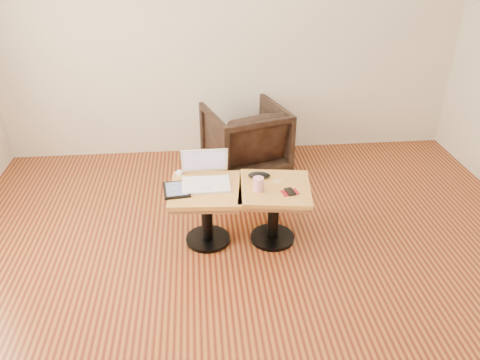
{
  "coord_description": "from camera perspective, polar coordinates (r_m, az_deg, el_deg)",
  "views": [
    {
      "loc": [
        -0.35,
        -2.24,
        2.14
      ],
      "look_at": [
        -0.07,
        0.64,
        0.51
      ],
      "focal_mm": 35.0,
      "sensor_mm": 36.0,
      "label": 1
    }
  ],
  "objects": [
    {
      "name": "striped_cup",
      "position": [
        3.28,
        2.24,
        -0.52
      ],
      "size": [
        0.09,
        0.09,
        0.1
      ],
      "primitive_type": "cylinder",
      "rotation": [
        0.0,
        0.0,
        -0.13
      ],
      "color": "#EF4786",
      "rests_on": "side_table_right"
    },
    {
      "name": "earbuds_tangle",
      "position": [
        3.42,
        4.63,
        -0.12
      ],
      "size": [
        0.06,
        0.04,
        0.01
      ],
      "color": "white",
      "rests_on": "side_table_right"
    },
    {
      "name": "tablet",
      "position": [
        3.32,
        -7.75,
        -1.17
      ],
      "size": [
        0.2,
        0.25,
        0.02
      ],
      "rotation": [
        0.0,
        0.0,
        0.1
      ],
      "color": "black",
      "rests_on": "side_table_left"
    },
    {
      "name": "phone_on_sleeve",
      "position": [
        3.29,
        6.12,
        -1.46
      ],
      "size": [
        0.13,
        0.11,
        0.01
      ],
      "rotation": [
        0.0,
        0.0,
        0.22
      ],
      "color": "maroon",
      "rests_on": "side_table_right"
    },
    {
      "name": "side_table_right",
      "position": [
        3.42,
        4.16,
        -2.46
      ],
      "size": [
        0.58,
        0.58,
        0.46
      ],
      "rotation": [
        0.0,
        0.0,
        -0.14
      ],
      "color": "black",
      "rests_on": "ground"
    },
    {
      "name": "armchair",
      "position": [
        4.44,
        0.67,
        5.07
      ],
      "size": [
        0.86,
        0.88,
        0.64
      ],
      "primitive_type": "imported",
      "rotation": [
        0.0,
        0.0,
        3.44
      ],
      "color": "#302218",
      "rests_on": "ground"
    },
    {
      "name": "laptop",
      "position": [
        3.39,
        -4.23,
        0.4
      ],
      "size": [
        0.34,
        0.33,
        0.23
      ],
      "rotation": [
        0.0,
        0.0,
        0.01
      ],
      "color": "white",
      "rests_on": "side_table_left"
    },
    {
      "name": "glasses_case",
      "position": [
        3.44,
        2.34,
        0.57
      ],
      "size": [
        0.17,
        0.09,
        0.05
      ],
      "primitive_type": "ellipsoid",
      "rotation": [
        0.0,
        0.0,
        -0.12
      ],
      "color": "black",
      "rests_on": "side_table_right"
    },
    {
      "name": "side_table_left",
      "position": [
        3.4,
        -4.13,
        -2.63
      ],
      "size": [
        0.54,
        0.54,
        0.46
      ],
      "rotation": [
        0.0,
        0.0,
        -0.07
      ],
      "color": "black",
      "rests_on": "ground"
    },
    {
      "name": "charging_adapter",
      "position": [
        3.53,
        -7.39,
        0.87
      ],
      "size": [
        0.06,
        0.06,
        0.03
      ],
      "primitive_type": "cube",
      "rotation": [
        0.0,
        0.0,
        -0.46
      ],
      "color": "white",
      "rests_on": "side_table_left"
    },
    {
      "name": "room_shell",
      "position": [
        2.41,
        3.28,
        10.03
      ],
      "size": [
        4.52,
        4.52,
        2.71
      ],
      "color": "#4B190E",
      "rests_on": "ground"
    }
  ]
}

